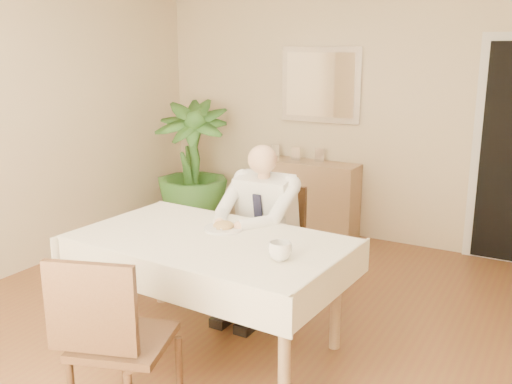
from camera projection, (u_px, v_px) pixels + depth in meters
The scene contains 16 objects.
room at pixel (229, 150), 3.56m from camera, with size 5.00×5.02×2.60m.
mirror at pixel (320, 85), 5.79m from camera, with size 0.86×0.04×0.76m.
dining_table at pixel (210, 250), 3.63m from camera, with size 1.77×1.11×0.75m.
chair_far at pixel (274, 236), 4.41m from camera, with size 0.43×0.43×0.89m.
chair_near at pixel (111, 334), 2.82m from camera, with size 0.58×0.59×0.96m.
seated_man at pixel (256, 223), 4.12m from camera, with size 0.48×0.72×1.24m.
plate at pixel (224, 228), 3.76m from camera, with size 0.26×0.26×0.02m, color white.
food at pixel (224, 225), 3.76m from camera, with size 0.14×0.14×0.06m, color olive.
knife at pixel (224, 229), 3.69m from camera, with size 0.01×0.01×0.13m, color silver.
fork at pixel (213, 228), 3.73m from camera, with size 0.01×0.01×0.13m, color silver.
coffee_mug at pixel (280, 251), 3.22m from camera, with size 0.13×0.13×0.11m, color white.
sideboard at pixel (312, 199), 5.95m from camera, with size 0.97×0.33×0.77m, color olive.
photo_frame_left at pixel (275, 151), 6.10m from camera, with size 0.10×0.02×0.14m, color silver.
photo_frame_center at pixel (296, 154), 5.94m from camera, with size 0.10×0.02×0.14m, color silver.
photo_frame_right at pixel (319, 155), 5.86m from camera, with size 0.10×0.02×0.14m, color silver.
potted_palm at pixel (192, 166), 6.07m from camera, with size 0.77×0.77×1.38m, color #2B5A1F.
Camera 1 is at (1.88, -2.98, 1.92)m, focal length 40.00 mm.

